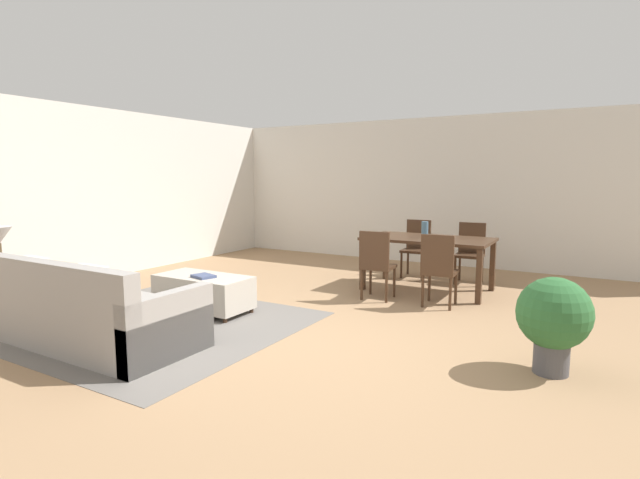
# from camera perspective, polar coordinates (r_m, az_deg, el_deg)

# --- Properties ---
(ground_plane) EXTENTS (10.80, 10.80, 0.00)m
(ground_plane) POSITION_cam_1_polar(r_m,az_deg,el_deg) (4.89, -1.93, -11.92)
(ground_plane) COLOR #9E7A56
(wall_back) EXTENTS (9.00, 0.12, 2.70)m
(wall_back) POSITION_cam_1_polar(r_m,az_deg,el_deg) (9.25, 14.83, 5.45)
(wall_back) COLOR silver
(wall_back) RESTS_ON ground_plane
(wall_left) EXTENTS (0.12, 11.00, 2.70)m
(wall_left) POSITION_cam_1_polar(r_m,az_deg,el_deg) (8.25, -27.53, 4.67)
(wall_left) COLOR silver
(wall_left) RESTS_ON ground_plane
(area_rug) EXTENTS (3.00, 2.80, 0.01)m
(area_rug) POSITION_cam_1_polar(r_m,az_deg,el_deg) (5.73, -18.83, -9.38)
(area_rug) COLOR slate
(area_rug) RESTS_ON ground_plane
(couch) EXTENTS (2.27, 0.98, 0.86)m
(couch) POSITION_cam_1_polar(r_m,az_deg,el_deg) (5.30, -25.66, -7.86)
(couch) COLOR gray
(couch) RESTS_ON ground_plane
(ottoman_table) EXTENTS (1.17, 0.57, 0.44)m
(ottoman_table) POSITION_cam_1_polar(r_m,az_deg,el_deg) (6.05, -13.49, -5.90)
(ottoman_table) COLOR #B7AD9E
(ottoman_table) RESTS_ON ground_plane
(side_table) EXTENTS (0.40, 0.40, 0.55)m
(side_table) POSITION_cam_1_polar(r_m,az_deg,el_deg) (6.47, -33.12, -4.37)
(side_table) COLOR olive
(side_table) RESTS_ON ground_plane
(table_lamp) EXTENTS (0.26, 0.26, 0.53)m
(table_lamp) POSITION_cam_1_polar(r_m,az_deg,el_deg) (6.40, -33.45, 0.24)
(table_lamp) COLOR brown
(table_lamp) RESTS_ON side_table
(dining_table) EXTENTS (1.75, 0.98, 0.76)m
(dining_table) POSITION_cam_1_polar(r_m,az_deg,el_deg) (7.08, 12.53, -0.47)
(dining_table) COLOR #422B1C
(dining_table) RESTS_ON ground_plane
(dining_chair_near_left) EXTENTS (0.43, 0.43, 0.92)m
(dining_chair_near_left) POSITION_cam_1_polar(r_m,az_deg,el_deg) (6.42, 6.63, -2.53)
(dining_chair_near_left) COLOR #422B1C
(dining_chair_near_left) RESTS_ON ground_plane
(dining_chair_near_right) EXTENTS (0.43, 0.43, 0.92)m
(dining_chair_near_right) POSITION_cam_1_polar(r_m,az_deg,el_deg) (6.19, 13.74, -3.06)
(dining_chair_near_right) COLOR #422B1C
(dining_chair_near_right) RESTS_ON ground_plane
(dining_chair_far_left) EXTENTS (0.42, 0.42, 0.92)m
(dining_chair_far_left) POSITION_cam_1_polar(r_m,az_deg,el_deg) (8.07, 11.28, -0.60)
(dining_chair_far_left) COLOR #422B1C
(dining_chair_far_left) RESTS_ON ground_plane
(dining_chair_far_right) EXTENTS (0.42, 0.42, 0.92)m
(dining_chair_far_right) POSITION_cam_1_polar(r_m,az_deg,el_deg) (7.79, 17.23, -1.08)
(dining_chair_far_right) COLOR #422B1C
(dining_chair_far_right) RESTS_ON ground_plane
(vase_centerpiece) EXTENTS (0.10, 0.10, 0.22)m
(vase_centerpiece) POSITION_cam_1_polar(r_m,az_deg,el_deg) (7.12, 12.19, 1.18)
(vase_centerpiece) COLOR slate
(vase_centerpiece) RESTS_ON dining_table
(book_on_ottoman) EXTENTS (0.30, 0.26, 0.03)m
(book_on_ottoman) POSITION_cam_1_polar(r_m,az_deg,el_deg) (5.90, -13.51, -4.20)
(book_on_ottoman) COLOR #3F4C72
(book_on_ottoman) RESTS_ON ottoman_table
(potted_plant) EXTENTS (0.59, 0.59, 0.81)m
(potted_plant) POSITION_cam_1_polar(r_m,az_deg,el_deg) (4.45, 25.72, -8.20)
(potted_plant) COLOR #4C4C51
(potted_plant) RESTS_ON ground_plane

